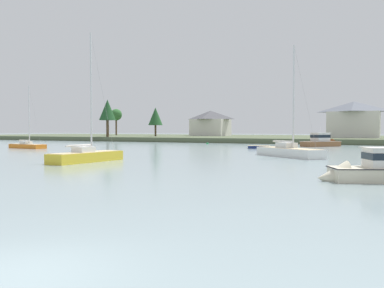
# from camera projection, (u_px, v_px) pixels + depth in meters

# --- Properties ---
(ground_plane) EXTENTS (548.67, 548.67, 0.00)m
(ground_plane) POSITION_uv_depth(u_px,v_px,m) (21.00, 272.00, 8.66)
(ground_plane) COLOR gray
(far_shore_bank) EXTENTS (246.90, 58.47, 1.08)m
(far_shore_bank) POSITION_uv_depth(u_px,v_px,m) (366.00, 139.00, 104.50)
(far_shore_bank) COLOR #4C563D
(far_shore_bank) RESTS_ON ground
(sailboat_orange) EXTENTS (7.32, 3.02, 10.17)m
(sailboat_orange) POSITION_uv_depth(u_px,v_px,m) (27.00, 147.00, 65.57)
(sailboat_orange) COLOR orange
(sailboat_orange) RESTS_ON ground
(cruiser_cream) EXTENTS (7.14, 4.71, 3.55)m
(cruiser_cream) POSITION_uv_depth(u_px,v_px,m) (373.00, 174.00, 23.68)
(cruiser_cream) COLOR beige
(cruiser_cream) RESTS_ON ground
(sailboat_yellow) EXTENTS (2.37, 8.08, 12.37)m
(sailboat_yellow) POSITION_uv_depth(u_px,v_px,m) (87.00, 159.00, 37.93)
(sailboat_yellow) COLOR gold
(sailboat_yellow) RESTS_ON ground
(sailboat_white) EXTENTS (8.55, 7.88, 12.44)m
(sailboat_white) POSITION_uv_depth(u_px,v_px,m) (289.00, 154.00, 45.04)
(sailboat_white) COLOR white
(sailboat_white) RESTS_ON ground
(dinghy_navy) EXTENTS (3.69, 2.26, 0.64)m
(dinghy_navy) POSITION_uv_depth(u_px,v_px,m) (259.00, 147.00, 64.83)
(dinghy_navy) COLOR navy
(dinghy_navy) RESTS_ON ground
(cruiser_wood) EXTENTS (6.87, 7.96, 4.42)m
(cruiser_wood) POSITION_uv_depth(u_px,v_px,m) (324.00, 143.00, 73.07)
(cruiser_wood) COLOR brown
(cruiser_wood) RESTS_ON ground
(mooring_buoy_green) EXTENTS (0.51, 0.51, 0.56)m
(mooring_buoy_green) POSITION_uv_depth(u_px,v_px,m) (207.00, 144.00, 84.52)
(mooring_buoy_green) COLOR #1E8C47
(mooring_buoy_green) RESTS_ON ground
(shore_tree_center) EXTENTS (4.28, 4.28, 9.50)m
(shore_tree_center) POSITION_uv_depth(u_px,v_px,m) (107.00, 110.00, 106.86)
(shore_tree_center) COLOR brown
(shore_tree_center) RESTS_ON far_shore_bank
(shore_tree_right_mid) EXTENTS (4.04, 4.04, 8.05)m
(shore_tree_right_mid) POSITION_uv_depth(u_px,v_px,m) (155.00, 116.00, 117.32)
(shore_tree_right_mid) COLOR brown
(shore_tree_right_mid) RESTS_ON far_shore_bank
(shore_tree_center_right) EXTENTS (3.72, 3.72, 8.51)m
(shore_tree_center_right) POSITION_uv_depth(u_px,v_px,m) (116.00, 115.00, 135.02)
(shore_tree_center_right) COLOR brown
(shore_tree_center_right) RESTS_ON far_shore_bank
(cottage_near_water) EXTENTS (11.93, 8.95, 8.29)m
(cottage_near_water) POSITION_uv_depth(u_px,v_px,m) (354.00, 119.00, 96.19)
(cottage_near_water) COLOR silver
(cottage_near_water) RESTS_ON far_shore_bank
(cottage_hillside) EXTENTS (10.90, 9.23, 7.50)m
(cottage_hillside) POSITION_uv_depth(u_px,v_px,m) (211.00, 123.00, 125.01)
(cottage_hillside) COLOR silver
(cottage_hillside) RESTS_ON far_shore_bank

